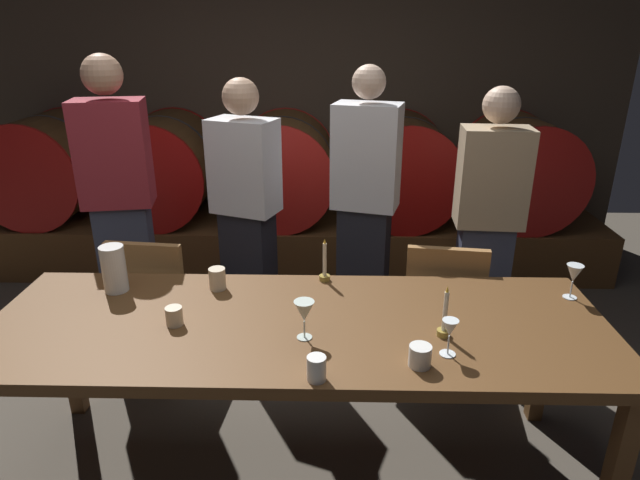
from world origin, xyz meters
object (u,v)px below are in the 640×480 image
object	(u,v)px
candle_left	(325,269)
candle_right	(444,322)
cup_center_right	(317,368)
wine_glass_left	(304,312)
wine_barrel_far_right	(518,170)
guest_center_right	(365,207)
wine_barrel_center	(283,168)
cup_center_left	(217,279)
guest_far_right	(487,224)
cup_far_right	(420,356)
guest_far_left	(121,209)
wine_barrel_far_left	(49,167)
pitcher	(114,269)
wine_barrel_right	(402,169)
guest_center_left	(247,212)
cup_far_left	(174,316)
wine_glass_center	(450,330)
wine_barrel_left	(164,168)
wine_glass_right	(574,274)
dining_table	(298,336)
chair_left	(158,303)
chair_right	(442,308)

from	to	relation	value
candle_left	candle_right	xyz separation A→B (m)	(0.47, -0.48, 0.00)
cup_center_right	wine_glass_left	bearing A→B (deg)	101.65
wine_barrel_far_right	wine_glass_left	bearing A→B (deg)	-122.83
guest_center_right	candle_right	size ratio (longest dim) A/B	7.92
wine_barrel_center	cup_center_left	xyz separation A→B (m)	(-0.12, -2.03, 0.00)
guest_far_right	cup_center_right	distance (m)	1.75
cup_far_right	guest_far_left	bearing A→B (deg)	139.51
wine_barrel_center	cup_center_right	distance (m)	2.73
wine_barrel_far_left	pitcher	distance (m)	2.44
pitcher	cup_far_right	world-z (taller)	pitcher
wine_barrel_right	pitcher	xyz separation A→B (m)	(-1.53, -2.06, 0.06)
guest_center_left	cup_center_left	bearing A→B (deg)	110.89
guest_far_left	cup_far_right	bearing A→B (deg)	130.00
cup_far_left	guest_center_left	bearing A→B (deg)	84.83
wine_glass_center	cup_far_right	size ratio (longest dim) A/B	1.78
guest_far_right	cup_center_left	size ratio (longest dim) A/B	15.84
wine_barrel_left	guest_center_left	xyz separation A→B (m)	(0.84, -1.12, 0.01)
wine_barrel_far_left	guest_center_right	size ratio (longest dim) A/B	0.50
wine_barrel_right	candle_right	size ratio (longest dim) A/B	3.96
wine_glass_right	wine_barrel_far_right	bearing A→B (deg)	78.80
wine_barrel_left	cup_far_left	world-z (taller)	wine_barrel_left
cup_far_right	cup_center_right	bearing A→B (deg)	-165.95
candle_right	guest_center_right	bearing A→B (deg)	100.48
guest_far_left	guest_center_right	distance (m)	1.43
wine_barrel_center	cup_far_right	size ratio (longest dim) A/B	10.48
wine_barrel_right	cup_far_left	world-z (taller)	wine_barrel_right
wine_barrel_far_left	cup_center_right	distance (m)	3.51
guest_far_left	wine_barrel_far_left	bearing A→B (deg)	-60.16
wine_barrel_left	wine_barrel_far_left	bearing A→B (deg)	180.00
wine_barrel_center	wine_glass_center	distance (m)	2.67
wine_barrel_center	dining_table	bearing A→B (deg)	-83.52
wine_barrel_center	wine_glass_right	size ratio (longest dim) A/B	5.36
wine_glass_left	cup_center_right	bearing A→B (deg)	-78.35
wine_glass_right	cup_far_right	xyz separation A→B (m)	(-0.74, -0.53, -0.07)
chair_left	candle_right	distance (m)	1.61
chair_right	cup_far_right	xyz separation A→B (m)	(-0.27, -0.94, 0.32)
candle_right	cup_center_right	size ratio (longest dim) A/B	2.37
guest_far_left	cup_far_left	world-z (taller)	guest_far_left
dining_table	wine_barrel_right	bearing A→B (deg)	73.46
candle_left	wine_glass_right	distance (m)	1.10
chair_left	wine_glass_right	size ratio (longest dim) A/B	5.56
chair_left	guest_center_left	xyz separation A→B (m)	(0.42, 0.53, 0.34)
wine_glass_right	cup_center_right	xyz separation A→B (m)	(-1.11, -0.62, -0.07)
wine_barrel_center	chair_right	size ratio (longest dim) A/B	0.96
candle_right	wine_glass_right	xyz separation A→B (m)	(0.62, 0.33, 0.05)
wine_barrel_center	wine_barrel_right	world-z (taller)	same
wine_glass_right	cup_far_left	distance (m)	1.71
guest_center_right	cup_center_left	size ratio (longest dim) A/B	16.84
wine_barrel_left	wine_glass_center	size ratio (longest dim) A/B	5.88
chair_left	guest_center_left	distance (m)	0.76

